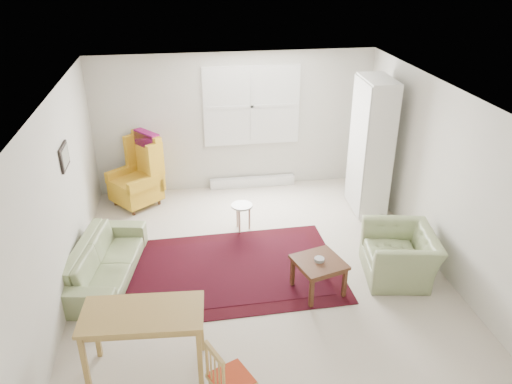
{
  "coord_description": "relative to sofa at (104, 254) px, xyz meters",
  "views": [
    {
      "loc": [
        -0.95,
        -5.79,
        4.09
      ],
      "look_at": [
        0.0,
        0.3,
        1.05
      ],
      "focal_mm": 35.0,
      "sensor_mm": 36.0,
      "label": 1
    }
  ],
  "objects": [
    {
      "name": "room",
      "position": [
        2.12,
        0.11,
        0.88
      ],
      "size": [
        5.04,
        5.54,
        2.51
      ],
      "color": "beige",
      "rests_on": "ground"
    },
    {
      "name": "rug",
      "position": [
        1.63,
        -0.12,
        -0.36
      ],
      "size": [
        3.18,
        2.08,
        0.03
      ],
      "primitive_type": null,
      "rotation": [
        0.0,
        0.0,
        0.02
      ],
      "color": "black",
      "rests_on": "ground"
    },
    {
      "name": "sofa",
      "position": [
        0.0,
        0.0,
        0.0
      ],
      "size": [
        1.04,
        1.94,
        0.74
      ],
      "primitive_type": "imported",
      "rotation": [
        0.0,
        0.0,
        1.39
      ],
      "color": "gray",
      "rests_on": "ground"
    },
    {
      "name": "armchair",
      "position": [
        3.96,
        -0.56,
        0.03
      ],
      "size": [
        1.05,
        1.16,
        0.8
      ],
      "primitive_type": "imported",
      "rotation": [
        0.0,
        0.0,
        -1.74
      ],
      "color": "gray",
      "rests_on": "ground"
    },
    {
      "name": "wingback_chair",
      "position": [
        0.28,
        2.13,
        0.26
      ],
      "size": [
        1.06,
        1.06,
        1.27
      ],
      "primitive_type": null,
      "rotation": [
        0.0,
        0.0,
        -0.9
      ],
      "color": "gold",
      "rests_on": "ground"
    },
    {
      "name": "coffee_table",
      "position": [
        2.77,
        -0.75,
        -0.13
      ],
      "size": [
        0.72,
        0.72,
        0.48
      ],
      "primitive_type": null,
      "rotation": [
        0.0,
        0.0,
        0.28
      ],
      "color": "#492716",
      "rests_on": "ground"
    },
    {
      "name": "stool",
      "position": [
        2.0,
        0.99,
        -0.15
      ],
      "size": [
        0.35,
        0.35,
        0.45
      ],
      "primitive_type": null,
      "rotation": [
        0.0,
        0.0,
        0.05
      ],
      "color": "white",
      "rests_on": "ground"
    },
    {
      "name": "cabinet",
      "position": [
        4.2,
        1.38,
        0.76
      ],
      "size": [
        0.52,
        0.93,
        2.27
      ],
      "primitive_type": null,
      "rotation": [
        0.0,
        0.0,
        -0.05
      ],
      "color": "silver",
      "rests_on": "ground"
    },
    {
      "name": "desk",
      "position": [
        0.63,
        -1.79,
        0.02
      ],
      "size": [
        1.28,
        0.71,
        0.78
      ],
      "primitive_type": null,
      "rotation": [
        0.0,
        0.0,
        -0.07
      ],
      "color": "#AC8845",
      "rests_on": "ground"
    },
    {
      "name": "desk_chair",
      "position": [
        1.45,
        -2.44,
        0.05
      ],
      "size": [
        0.49,
        0.49,
        0.84
      ],
      "primitive_type": null,
      "rotation": [
        0.0,
        0.0,
        1.99
      ],
      "color": "#AC8845",
      "rests_on": "ground"
    }
  ]
}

